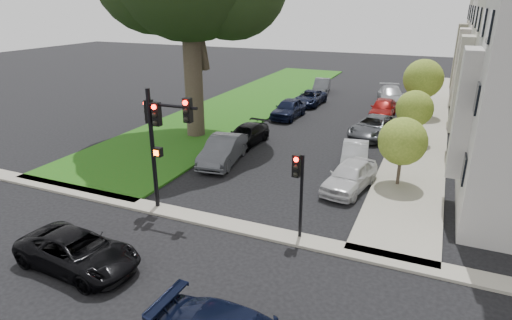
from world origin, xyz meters
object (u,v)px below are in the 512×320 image
at_px(car_parked_1, 355,155).
at_px(car_parked_9, 322,86).
at_px(small_tree_a, 403,141).
at_px(car_parked_3, 383,108).
at_px(car_parked_2, 374,127).
at_px(car_parked_7, 289,108).
at_px(car_parked_4, 391,96).
at_px(small_tree_c, 423,79).
at_px(car_parked_0, 350,176).
at_px(car_parked_6, 246,135).
at_px(traffic_signal_secondary, 299,181).
at_px(small_tree_b, 415,109).
at_px(car_parked_8, 310,98).
at_px(car_parked_5, 223,150).
at_px(car_cross_near, 78,252).
at_px(traffic_signal_main, 160,129).

height_order(car_parked_1, car_parked_9, car_parked_9).
relative_size(small_tree_a, car_parked_3, 0.80).
xyz_separation_m(car_parked_1, car_parked_3, (-0.10, 12.10, 0.10)).
distance_m(car_parked_2, car_parked_7, 7.76).
distance_m(car_parked_3, car_parked_4, 5.38).
relative_size(small_tree_c, car_parked_1, 1.14).
xyz_separation_m(car_parked_0, car_parked_4, (-0.53, 20.96, 0.05)).
bearing_deg(car_parked_4, car_parked_0, -100.48).
height_order(car_parked_4, car_parked_6, car_parked_4).
height_order(traffic_signal_secondary, car_parked_6, traffic_signal_secondary).
relative_size(small_tree_b, car_parked_4, 0.66).
bearing_deg(car_parked_9, car_parked_2, -70.97).
bearing_deg(car_parked_3, small_tree_b, -66.71).
distance_m(car_parked_2, car_parked_8, 10.54).
bearing_deg(car_parked_6, small_tree_a, -13.31).
distance_m(car_parked_4, car_parked_9, 7.87).
height_order(small_tree_a, car_parked_5, small_tree_a).
distance_m(small_tree_a, car_parked_8, 18.91).
distance_m(small_tree_c, car_parked_6, 16.27).
distance_m(car_parked_1, car_parked_3, 12.10).
bearing_deg(car_parked_1, small_tree_b, 56.38).
relative_size(car_parked_5, car_parked_6, 1.08).
bearing_deg(car_parked_2, small_tree_c, 81.31).
relative_size(car_parked_7, car_parked_9, 1.05).
distance_m(car_parked_1, car_parked_5, 7.74).
relative_size(small_tree_b, car_parked_8, 0.77).
relative_size(small_tree_c, car_parked_2, 0.90).
relative_size(car_parked_1, car_parked_4, 0.76).
bearing_deg(small_tree_b, car_parked_1, -114.90).
height_order(small_tree_a, small_tree_c, small_tree_c).
relative_size(car_cross_near, car_parked_7, 1.03).
relative_size(car_parked_3, car_parked_8, 0.98).
bearing_deg(car_parked_3, car_parked_5, -116.07).
bearing_deg(traffic_signal_secondary, car_parked_5, 136.01).
xyz_separation_m(car_parked_0, car_parked_7, (-7.65, 12.38, 0.04)).
relative_size(traffic_signal_main, car_parked_3, 1.22).
relative_size(traffic_signal_main, traffic_signal_secondary, 1.55).
xyz_separation_m(small_tree_c, car_parked_9, (-10.14, 6.66, -2.44)).
bearing_deg(car_parked_3, car_parked_0, -88.14).
height_order(small_tree_b, car_parked_1, small_tree_b).
bearing_deg(car_parked_7, car_parked_2, -17.22).
distance_m(car_parked_1, car_parked_4, 17.48).
xyz_separation_m(traffic_signal_secondary, car_parked_9, (-6.97, 29.36, -1.81)).
relative_size(car_cross_near, car_parked_4, 0.87).
relative_size(traffic_signal_main, car_parked_9, 1.29).
xyz_separation_m(car_parked_3, car_parked_8, (-6.87, 2.05, -0.13)).
distance_m(traffic_signal_main, car_parked_4, 27.62).
relative_size(small_tree_a, car_parked_7, 0.80).
xyz_separation_m(car_parked_1, car_parked_8, (-6.98, 14.15, -0.03)).
bearing_deg(car_parked_0, car_parked_1, 106.96).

